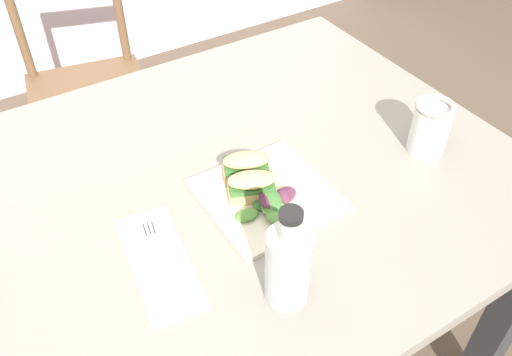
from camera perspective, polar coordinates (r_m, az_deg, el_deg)
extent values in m
cube|color=gray|center=(1.11, -4.40, -1.11)|extent=(1.26, 0.96, 0.03)
cube|color=#2D2D33|center=(1.49, 24.87, -12.82)|extent=(0.07, 0.07, 0.71)
cube|color=#2D2D33|center=(1.84, 5.37, 4.45)|extent=(0.07, 0.07, 0.71)
cylinder|color=brown|center=(1.97, -19.96, -0.71)|extent=(0.03, 0.03, 0.43)
cylinder|color=brown|center=(1.98, -10.39, 1.71)|extent=(0.03, 0.03, 0.43)
cylinder|color=brown|center=(2.24, -20.89, 4.85)|extent=(0.03, 0.03, 0.43)
cylinder|color=brown|center=(2.25, -12.42, 6.98)|extent=(0.03, 0.03, 0.43)
cube|color=brown|center=(1.97, -17.19, 8.46)|extent=(0.47, 0.47, 0.02)
cylinder|color=brown|center=(2.03, -24.05, 14.94)|extent=(0.03, 0.03, 0.42)
cylinder|color=brown|center=(2.04, -14.39, 17.34)|extent=(0.03, 0.03, 0.42)
cube|color=beige|center=(1.06, 1.15, -1.84)|extent=(0.24, 0.24, 0.01)
cube|color=#DBB270|center=(1.04, -0.43, -1.50)|extent=(0.10, 0.08, 0.02)
cube|color=#3D7033|center=(1.04, -0.48, -0.63)|extent=(0.10, 0.08, 0.01)
ellipsoid|color=#DBB270|center=(1.02, -0.44, -0.16)|extent=(0.11, 0.08, 0.02)
cube|color=#DBB270|center=(1.09, -1.01, 0.61)|extent=(0.10, 0.08, 0.02)
cube|color=#3D7033|center=(1.08, -1.07, 1.45)|extent=(0.10, 0.08, 0.01)
ellipsoid|color=#DBB270|center=(1.06, -1.03, 1.93)|extent=(0.11, 0.08, 0.02)
ellipsoid|color=#3D7033|center=(1.03, 0.73, -2.34)|extent=(0.07, 0.06, 0.01)
ellipsoid|color=#518438|center=(1.01, -0.85, -3.86)|extent=(0.05, 0.03, 0.01)
ellipsoid|color=#602D47|center=(1.04, 2.92, -1.90)|extent=(0.07, 0.05, 0.01)
ellipsoid|color=#602D47|center=(1.03, 2.94, -1.92)|extent=(0.04, 0.05, 0.02)
ellipsoid|color=#6B9E47|center=(1.00, 2.07, -3.11)|extent=(0.04, 0.04, 0.02)
ellipsoid|color=#3D7033|center=(1.01, 1.58, -2.17)|extent=(0.05, 0.07, 0.02)
ellipsoid|color=#4C2338|center=(1.01, 1.27, -2.22)|extent=(0.05, 0.06, 0.01)
ellipsoid|color=#6B9E47|center=(1.02, 1.60, -2.64)|extent=(0.07, 0.06, 0.01)
ellipsoid|color=#518438|center=(1.00, 2.25, -4.14)|extent=(0.05, 0.05, 0.02)
cube|color=silver|center=(0.97, -10.16, -8.64)|extent=(0.13, 0.26, 0.00)
cube|color=silver|center=(0.95, -9.86, -9.51)|extent=(0.04, 0.14, 0.00)
cube|color=silver|center=(1.01, -11.13, -5.61)|extent=(0.03, 0.05, 0.00)
cube|color=#38383D|center=(1.02, -10.79, -5.15)|extent=(0.01, 0.03, 0.00)
cube|color=#38383D|center=(1.01, -11.23, -5.26)|extent=(0.01, 0.03, 0.00)
cube|color=#38383D|center=(1.01, -11.67, -5.38)|extent=(0.01, 0.03, 0.00)
cylinder|color=black|center=(0.88, 3.32, -10.23)|extent=(0.07, 0.07, 0.10)
cylinder|color=#B2BCB7|center=(0.86, 3.38, -9.38)|extent=(0.07, 0.07, 0.14)
cylinder|color=#B2BCB7|center=(0.79, 3.64, -5.28)|extent=(0.03, 0.03, 0.04)
cylinder|color=black|center=(0.77, 3.73, -3.94)|extent=(0.04, 0.04, 0.01)
cylinder|color=gold|center=(1.20, 17.75, 4.48)|extent=(0.07, 0.07, 0.09)
cylinder|color=silver|center=(1.20, 17.85, 4.88)|extent=(0.08, 0.08, 0.11)
torus|color=#B7B29E|center=(1.16, 18.47, 7.21)|extent=(0.08, 0.08, 0.01)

